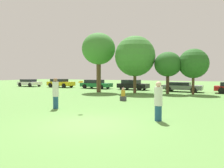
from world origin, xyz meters
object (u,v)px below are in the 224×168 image
(tree_1, at_px, (135,56))
(parked_car_white, at_px, (29,83))
(tree_3, at_px, (193,64))
(parked_car_yellow, at_px, (60,83))
(bystander_sitting, at_px, (123,95))
(tree_0, at_px, (99,49))
(person_catcher, at_px, (158,101))
(frisbee, at_px, (81,82))
(parked_car_green, at_px, (96,84))
(tree_2, at_px, (168,64))
(person_thrower, at_px, (56,93))
(parked_car_grey, at_px, (181,87))
(parked_car_black, at_px, (133,85))

(tree_1, distance_m, parked_car_white, 20.84)
(tree_3, xyz_separation_m, parked_car_yellow, (-19.80, 2.94, -2.46))
(bystander_sitting, distance_m, tree_0, 9.55)
(tree_1, bearing_deg, person_catcher, -65.74)
(person_catcher, bearing_deg, tree_3, -85.57)
(tree_1, relative_size, tree_3, 1.33)
(frisbee, relative_size, tree_3, 0.06)
(person_catcher, bearing_deg, bystander_sitting, -49.13)
(tree_3, bearing_deg, parked_car_white, 174.50)
(tree_0, distance_m, parked_car_white, 17.10)
(tree_3, relative_size, parked_car_green, 1.00)
(frisbee, height_order, tree_3, tree_3)
(person_catcher, distance_m, frisbee, 4.48)
(tree_2, bearing_deg, tree_3, 14.10)
(parked_car_yellow, bearing_deg, tree_0, -23.00)
(person_thrower, bearing_deg, parked_car_white, 146.33)
(person_catcher, xyz_separation_m, parked_car_white, (-25.90, 16.40, -0.23))
(person_thrower, xyz_separation_m, bystander_sitting, (2.17, 5.30, -0.52))
(tree_3, height_order, parked_car_green, tree_3)
(parked_car_green, relative_size, parked_car_grey, 1.02)
(tree_2, bearing_deg, parked_car_green, 161.02)
(frisbee, distance_m, tree_1, 12.54)
(parked_car_white, bearing_deg, parked_car_grey, 4.02)
(tree_2, height_order, parked_car_black, tree_2)
(bystander_sitting, distance_m, parked_car_grey, 11.18)
(parked_car_black, xyz_separation_m, parked_car_grey, (6.32, -0.46, -0.07))
(tree_0, distance_m, parked_car_black, 7.04)
(parked_car_white, xyz_separation_m, parked_car_yellow, (6.32, 0.42, 0.05))
(tree_1, xyz_separation_m, parked_car_white, (-20.21, 3.78, -3.38))
(frisbee, xyz_separation_m, parked_car_black, (-3.25, 16.78, -0.97))
(parked_car_green, bearing_deg, parked_car_grey, 1.54)
(frisbee, bearing_deg, tree_1, 96.01)
(parked_car_grey, bearing_deg, parked_car_yellow, -177.07)
(parked_car_grey, bearing_deg, person_thrower, -104.09)
(parked_car_grey, bearing_deg, bystander_sitting, -101.60)
(parked_car_white, height_order, parked_car_green, parked_car_green)
(person_thrower, xyz_separation_m, tree_3, (6.60, 13.29, 2.23))
(tree_2, height_order, parked_car_white, tree_2)
(person_thrower, xyz_separation_m, parked_car_green, (-6.94, 16.47, -0.28))
(parked_car_yellow, relative_size, parked_car_grey, 1.00)
(bystander_sitting, bearing_deg, tree_3, 61.00)
(parked_car_white, xyz_separation_m, parked_car_green, (12.58, 0.67, 0.01))
(tree_0, bearing_deg, parked_car_yellow, 153.67)
(person_catcher, distance_m, parked_car_black, 18.78)
(parked_car_green, bearing_deg, parked_car_yellow, -174.40)
(frisbee, relative_size, parked_car_green, 0.06)
(tree_0, xyz_separation_m, tree_2, (7.68, 1.22, -1.85))
(tree_0, relative_size, parked_car_grey, 1.49)
(person_catcher, xyz_separation_m, parked_car_green, (-13.32, 17.07, -0.22))
(bystander_sitting, relative_size, parked_car_green, 0.22)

